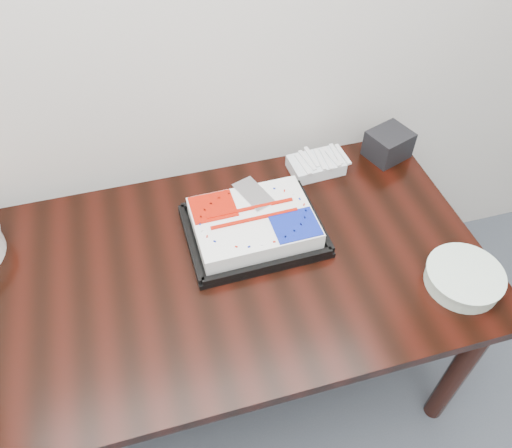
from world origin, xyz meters
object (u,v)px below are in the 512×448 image
object	(u,v)px
table	(201,287)
napkin_box	(388,144)
cake_tray	(254,225)
plate_stack	(464,278)

from	to	relation	value
table	napkin_box	xyz separation A→B (m)	(0.80, 0.35, 0.14)
cake_tray	plate_stack	world-z (taller)	cake_tray
table	napkin_box	size ratio (longest dim) A/B	12.17
plate_stack	napkin_box	size ratio (longest dim) A/B	1.56
table	cake_tray	xyz separation A→B (m)	(0.21, 0.10, 0.13)
table	napkin_box	distance (m)	0.88
cake_tray	napkin_box	bearing A→B (deg)	22.59
plate_stack	napkin_box	distance (m)	0.61
cake_tray	napkin_box	size ratio (longest dim) A/B	2.99
plate_stack	napkin_box	xyz separation A→B (m)	(0.04, 0.61, 0.02)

